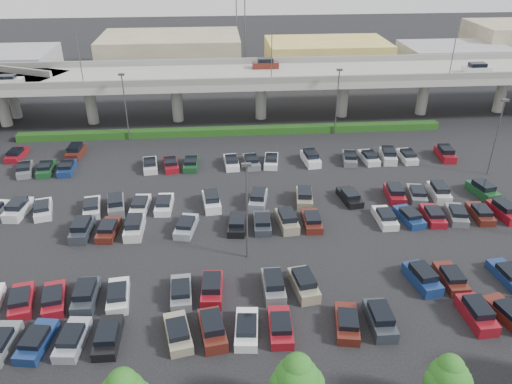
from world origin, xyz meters
TOP-DOWN VIEW (x-y plane):
  - ground at (0.00, 0.00)m, footprint 280.00×280.00m
  - overpass at (-0.17, 31.99)m, footprint 150.00×13.00m
  - hedge at (0.00, 25.00)m, footprint 66.00×1.60m
  - tree_row at (0.70, -26.53)m, footprint 65.07×3.66m
  - parked_cars at (-0.13, -3.86)m, footprint 62.99×41.61m
  - light_poles at (-4.13, 2.00)m, footprint 66.90×48.38m
  - distant_buildings at (12.38, 61.81)m, footprint 138.00×24.00m

SIDE VIEW (x-z plane):
  - ground at x=0.00m, z-range 0.00..0.00m
  - hedge at x=0.00m, z-range 0.00..1.10m
  - parked_cars at x=-0.13m, z-range -0.21..1.46m
  - tree_row at x=0.70m, z-range 0.55..6.49m
  - distant_buildings at x=12.38m, z-range -0.76..8.24m
  - light_poles at x=-4.13m, z-range 1.09..11.39m
  - overpass at x=-0.17m, z-range -0.93..14.87m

